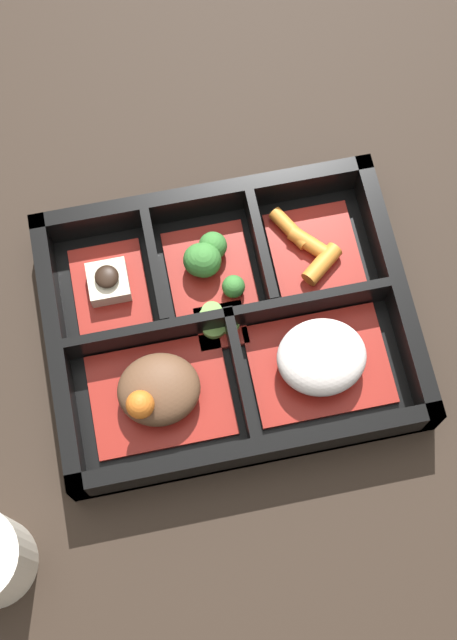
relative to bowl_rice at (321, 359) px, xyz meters
The scene contains 9 objects.
ground_plane 0.09m from the bowl_rice, 36.42° to the right, with size 3.00×3.00×0.00m, color black.
bento_base 0.09m from the bowl_rice, 36.42° to the right, with size 0.31×0.24×0.01m.
bento_rim 0.09m from the bowl_rice, 37.72° to the right, with size 0.31×0.24×0.05m.
bowl_rice is the anchor object (origin of this frame).
bowl_stew 0.14m from the bowl_rice, ahead, with size 0.12×0.09×0.05m.
bowl_carrots 0.11m from the bowl_rice, 99.55° to the right, with size 0.08×0.08×0.02m.
bowl_greens 0.13m from the bowl_rice, 54.60° to the right, with size 0.07×0.08×0.04m.
bowl_tofu 0.20m from the bowl_rice, 32.93° to the right, with size 0.06×0.08×0.03m.
bowl_pickles 0.10m from the bowl_rice, 35.96° to the right, with size 0.04×0.04×0.01m.
Camera 1 is at (0.05, 0.25, 0.74)m, focal length 50.00 mm.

